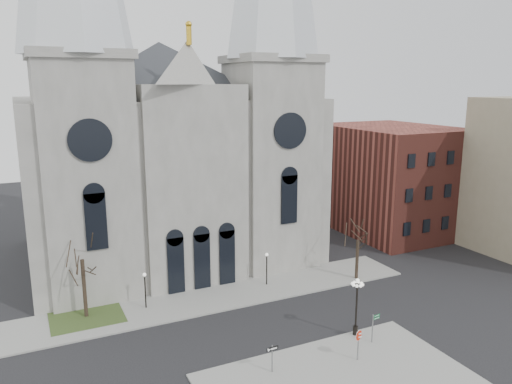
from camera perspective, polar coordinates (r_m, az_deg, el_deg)
name	(u,v)px	position (r m, az deg, el deg)	size (l,w,h in m)	color
ground	(264,356)	(38.62, 0.97, -18.22)	(160.00, 160.00, 0.00)	black
sidewalk_near	(337,380)	(36.28, 9.30, -20.49)	(18.00, 10.00, 0.14)	gray
sidewalk_far	(212,298)	(47.57, -5.10, -11.97)	(40.00, 6.00, 0.14)	gray
grass_patch	(87,317)	(46.23, -18.79, -13.36)	(6.00, 5.00, 0.18)	#33481F
cathedral	(169,94)	(54.63, -9.96, 10.99)	(33.00, 26.66, 54.00)	gray
bg_building_brick	(390,178)	(69.65, 15.10, 1.51)	(14.00, 18.00, 14.00)	brown
tree_left	(82,256)	(44.18, -19.29, -6.91)	(3.20, 3.20, 7.50)	black
tree_right	(358,237)	(51.23, 11.59, -5.11)	(3.20, 3.20, 6.00)	black
ped_lamp_left	(145,284)	(45.57, -12.58, -10.27)	(0.32, 0.32, 3.26)	black
ped_lamp_right	(267,263)	(49.35, 1.23, -8.16)	(0.32, 0.32, 3.26)	black
stop_sign	(358,338)	(37.76, 11.63, -16.06)	(0.86, 0.09, 2.37)	slate
globe_lamp	(357,300)	(40.54, 11.44, -11.97)	(1.04, 1.04, 4.73)	black
one_way_sign	(272,354)	(35.88, 1.86, -17.99)	(0.89, 0.09, 2.02)	slate
street_name_sign	(373,326)	(40.46, 13.27, -14.66)	(0.73, 0.15, 2.28)	slate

